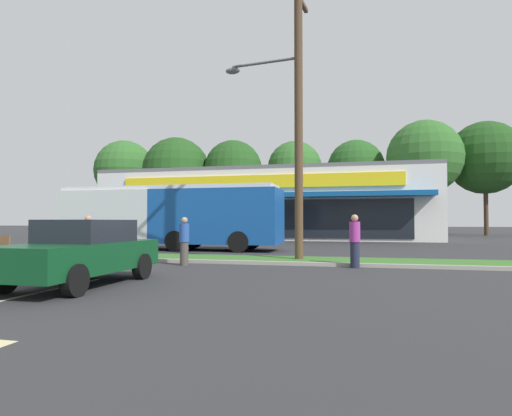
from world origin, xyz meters
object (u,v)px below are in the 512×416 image
object	(u,v)px
car_0	(82,252)
pedestrian_near_bench	(355,241)
city_bus	(169,215)
pedestrian_by_pole	(88,239)
utility_pole	(295,110)
pedestrian_far	(184,241)

from	to	relation	value
car_0	pedestrian_near_bench	xyz separation A→B (m)	(6.04, 5.18, 0.08)
city_bus	pedestrian_by_pole	size ratio (longest dim) A/B	7.04
pedestrian_by_pole	city_bus	bearing A→B (deg)	69.99
utility_pole	pedestrian_far	world-z (taller)	utility_pole
city_bus	car_0	distance (m)	12.32
pedestrian_far	pedestrian_by_pole	bearing A→B (deg)	-32.34
utility_pole	car_0	xyz separation A→B (m)	(-3.94, -6.63, -4.71)
car_0	pedestrian_near_bench	distance (m)	7.96
pedestrian_near_bench	pedestrian_by_pole	size ratio (longest dim) A/B	1.01
utility_pole	pedestrian_far	xyz separation A→B (m)	(-3.41, -2.01, -4.67)
utility_pole	pedestrian_near_bench	size ratio (longest dim) A/B	6.13
city_bus	car_0	xyz separation A→B (m)	(3.37, -11.81, -1.00)
car_0	pedestrian_far	xyz separation A→B (m)	(0.54, 4.63, 0.04)
pedestrian_by_pole	pedestrian_far	size ratio (longest dim) A/B	1.04
car_0	utility_pole	bearing A→B (deg)	149.28
utility_pole	city_bus	distance (m)	9.69
car_0	pedestrian_near_bench	bearing A→B (deg)	130.63
pedestrian_near_bench	pedestrian_far	distance (m)	5.53
utility_pole	pedestrian_by_pole	distance (m)	8.57
pedestrian_near_bench	city_bus	bearing A→B (deg)	-47.91
pedestrian_near_bench	pedestrian_by_pole	world-z (taller)	pedestrian_near_bench
city_bus	car_0	size ratio (longest dim) A/B	2.76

